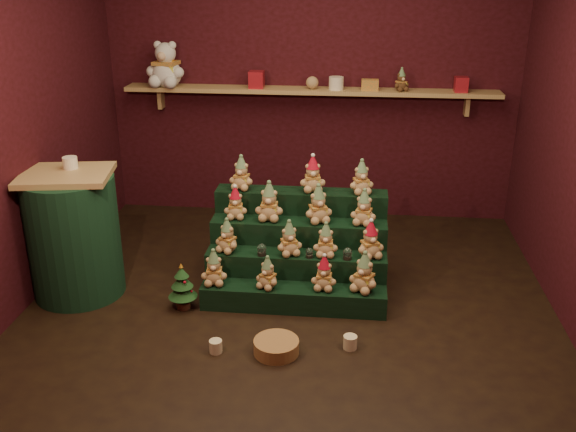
# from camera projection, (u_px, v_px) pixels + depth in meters

# --- Properties ---
(ground) EXTENTS (4.00, 4.00, 0.00)m
(ground) POSITION_uv_depth(u_px,v_px,m) (290.00, 306.00, 4.92)
(ground) COLOR black
(ground) RESTS_ON ground
(back_wall) EXTENTS (4.00, 0.10, 2.80)m
(back_wall) POSITION_uv_depth(u_px,v_px,m) (311.00, 77.00, 6.29)
(back_wall) COLOR black
(back_wall) RESTS_ON ground
(front_wall) EXTENTS (4.00, 0.10, 2.80)m
(front_wall) POSITION_uv_depth(u_px,v_px,m) (237.00, 255.00, 2.50)
(front_wall) COLOR black
(front_wall) RESTS_ON ground
(left_wall) EXTENTS (0.10, 4.00, 2.80)m
(left_wall) POSITION_uv_depth(u_px,v_px,m) (6.00, 120.00, 4.59)
(left_wall) COLOR black
(left_wall) RESTS_ON ground
(back_shelf) EXTENTS (3.60, 0.26, 0.24)m
(back_shelf) POSITION_uv_depth(u_px,v_px,m) (310.00, 91.00, 6.16)
(back_shelf) COLOR tan
(back_shelf) RESTS_ON ground
(riser_tier_front) EXTENTS (1.40, 0.22, 0.18)m
(riser_tier_front) POSITION_uv_depth(u_px,v_px,m) (293.00, 298.00, 4.85)
(riser_tier_front) COLOR black
(riser_tier_front) RESTS_ON ground
(riser_tier_midfront) EXTENTS (1.40, 0.22, 0.36)m
(riser_tier_midfront) POSITION_uv_depth(u_px,v_px,m) (296.00, 274.00, 5.02)
(riser_tier_midfront) COLOR black
(riser_tier_midfront) RESTS_ON ground
(riser_tier_midback) EXTENTS (1.40, 0.22, 0.54)m
(riser_tier_midback) POSITION_uv_depth(u_px,v_px,m) (299.00, 252.00, 5.19)
(riser_tier_midback) COLOR black
(riser_tier_midback) RESTS_ON ground
(riser_tier_back) EXTENTS (1.40, 0.22, 0.72)m
(riser_tier_back) POSITION_uv_depth(u_px,v_px,m) (301.00, 231.00, 5.36)
(riser_tier_back) COLOR black
(riser_tier_back) RESTS_ON ground
(teddy_0) EXTENTS (0.21, 0.20, 0.28)m
(teddy_0) POSITION_uv_depth(u_px,v_px,m) (214.00, 267.00, 4.82)
(teddy_0) COLOR tan
(teddy_0) RESTS_ON riser_tier_front
(teddy_1) EXTENTS (0.23, 0.22, 0.25)m
(teddy_1) POSITION_uv_depth(u_px,v_px,m) (268.00, 273.00, 4.77)
(teddy_1) COLOR tan
(teddy_1) RESTS_ON riser_tier_front
(teddy_2) EXTENTS (0.20, 0.18, 0.26)m
(teddy_2) POSITION_uv_depth(u_px,v_px,m) (324.00, 273.00, 4.75)
(teddy_2) COLOR tan
(teddy_2) RESTS_ON riser_tier_front
(teddy_3) EXTENTS (0.29, 0.28, 0.31)m
(teddy_3) POSITION_uv_depth(u_px,v_px,m) (364.00, 272.00, 4.72)
(teddy_3) COLOR tan
(teddy_3) RESTS_ON riser_tier_front
(teddy_4) EXTENTS (0.24, 0.24, 0.27)m
(teddy_4) POSITION_uv_depth(u_px,v_px,m) (227.00, 236.00, 4.94)
(teddy_4) COLOR tan
(teddy_4) RESTS_ON riser_tier_midfront
(teddy_5) EXTENTS (0.25, 0.24, 0.27)m
(teddy_5) POSITION_uv_depth(u_px,v_px,m) (289.00, 238.00, 4.89)
(teddy_5) COLOR tan
(teddy_5) RESTS_ON riser_tier_midfront
(teddy_6) EXTENTS (0.19, 0.17, 0.26)m
(teddy_6) POSITION_uv_depth(u_px,v_px,m) (326.00, 240.00, 4.87)
(teddy_6) COLOR tan
(teddy_6) RESTS_ON riser_tier_midfront
(teddy_7) EXTENTS (0.26, 0.25, 0.29)m
(teddy_7) POSITION_uv_depth(u_px,v_px,m) (370.00, 240.00, 4.84)
(teddy_7) COLOR tan
(teddy_7) RESTS_ON riser_tier_midfront
(teddy_8) EXTENTS (0.20, 0.18, 0.26)m
(teddy_8) POSITION_uv_depth(u_px,v_px,m) (235.00, 203.00, 5.10)
(teddy_8) COLOR tan
(teddy_8) RESTS_ON riser_tier_midback
(teddy_9) EXTENTS (0.22, 0.20, 0.31)m
(teddy_9) POSITION_uv_depth(u_px,v_px,m) (269.00, 201.00, 5.07)
(teddy_9) COLOR tan
(teddy_9) RESTS_ON riser_tier_midback
(teddy_10) EXTENTS (0.27, 0.26, 0.30)m
(teddy_10) POSITION_uv_depth(u_px,v_px,m) (318.00, 204.00, 5.02)
(teddy_10) COLOR tan
(teddy_10) RESTS_ON riser_tier_midback
(teddy_11) EXTENTS (0.24, 0.22, 0.28)m
(teddy_11) POSITION_uv_depth(u_px,v_px,m) (364.00, 207.00, 4.98)
(teddy_11) COLOR tan
(teddy_11) RESTS_ON riser_tier_midback
(teddy_12) EXTENTS (0.23, 0.21, 0.28)m
(teddy_12) POSITION_uv_depth(u_px,v_px,m) (241.00, 173.00, 5.21)
(teddy_12) COLOR tan
(teddy_12) RESTS_ON riser_tier_back
(teddy_13) EXTENTS (0.23, 0.22, 0.29)m
(teddy_13) POSITION_uv_depth(u_px,v_px,m) (313.00, 174.00, 5.16)
(teddy_13) COLOR tan
(teddy_13) RESTS_ON riser_tier_back
(teddy_14) EXTENTS (0.24, 0.23, 0.27)m
(teddy_14) POSITION_uv_depth(u_px,v_px,m) (361.00, 177.00, 5.12)
(teddy_14) COLOR tan
(teddy_14) RESTS_ON riser_tier_back
(snow_globe_a) EXTENTS (0.07, 0.07, 0.10)m
(snow_globe_a) POSITION_uv_depth(u_px,v_px,m) (262.00, 250.00, 4.90)
(snow_globe_a) COLOR black
(snow_globe_a) RESTS_ON riser_tier_midfront
(snow_globe_b) EXTENTS (0.06, 0.06, 0.08)m
(snow_globe_b) POSITION_uv_depth(u_px,v_px,m) (309.00, 253.00, 4.87)
(snow_globe_b) COLOR black
(snow_globe_b) RESTS_ON riser_tier_midfront
(snow_globe_c) EXTENTS (0.07, 0.07, 0.09)m
(snow_globe_c) POSITION_uv_depth(u_px,v_px,m) (347.00, 254.00, 4.84)
(snow_globe_c) COLOR black
(snow_globe_c) RESTS_ON riser_tier_midfront
(side_table) EXTENTS (0.74, 0.70, 1.00)m
(side_table) POSITION_uv_depth(u_px,v_px,m) (74.00, 235.00, 4.95)
(side_table) COLOR tan
(side_table) RESTS_ON ground
(table_ornament) EXTENTS (0.11, 0.11, 0.09)m
(table_ornament) POSITION_uv_depth(u_px,v_px,m) (70.00, 163.00, 4.83)
(table_ornament) COLOR beige
(table_ornament) RESTS_ON side_table
(mini_christmas_tree) EXTENTS (0.22, 0.22, 0.38)m
(mini_christmas_tree) POSITION_uv_depth(u_px,v_px,m) (182.00, 286.00, 4.83)
(mini_christmas_tree) COLOR #422517
(mini_christmas_tree) RESTS_ON ground
(mug_left) EXTENTS (0.09, 0.09, 0.09)m
(mug_left) POSITION_uv_depth(u_px,v_px,m) (216.00, 346.00, 4.33)
(mug_left) COLOR beige
(mug_left) RESTS_ON ground
(mug_right) EXTENTS (0.09, 0.09, 0.09)m
(mug_right) POSITION_uv_depth(u_px,v_px,m) (350.00, 342.00, 4.37)
(mug_right) COLOR beige
(mug_right) RESTS_ON ground
(wicker_basket) EXTENTS (0.32, 0.32, 0.10)m
(wicker_basket) POSITION_uv_depth(u_px,v_px,m) (276.00, 347.00, 4.32)
(wicker_basket) COLOR #99693D
(wicker_basket) RESTS_ON ground
(white_bear) EXTENTS (0.43, 0.40, 0.54)m
(white_bear) POSITION_uv_depth(u_px,v_px,m) (166.00, 58.00, 6.16)
(white_bear) COLOR silver
(white_bear) RESTS_ON back_shelf
(brown_bear) EXTENTS (0.19, 0.19, 0.21)m
(brown_bear) POSITION_uv_depth(u_px,v_px,m) (401.00, 80.00, 6.00)
(brown_bear) COLOR #53311B
(brown_bear) RESTS_ON back_shelf
(gift_tin_red_a) EXTENTS (0.14, 0.14, 0.16)m
(gift_tin_red_a) POSITION_uv_depth(u_px,v_px,m) (257.00, 80.00, 6.15)
(gift_tin_red_a) COLOR maroon
(gift_tin_red_a) RESTS_ON back_shelf
(gift_tin_cream) EXTENTS (0.14, 0.14, 0.12)m
(gift_tin_cream) POSITION_uv_depth(u_px,v_px,m) (336.00, 83.00, 6.09)
(gift_tin_cream) COLOR beige
(gift_tin_cream) RESTS_ON back_shelf
(gift_tin_red_b) EXTENTS (0.12, 0.12, 0.14)m
(gift_tin_red_b) POSITION_uv_depth(u_px,v_px,m) (461.00, 84.00, 5.97)
(gift_tin_red_b) COLOR maroon
(gift_tin_red_b) RESTS_ON back_shelf
(shelf_plush_ball) EXTENTS (0.12, 0.12, 0.12)m
(shelf_plush_ball) POSITION_uv_depth(u_px,v_px,m) (312.00, 83.00, 6.11)
(shelf_plush_ball) COLOR tan
(shelf_plush_ball) RESTS_ON back_shelf
(scarf_gift_box) EXTENTS (0.16, 0.10, 0.10)m
(scarf_gift_box) POSITION_uv_depth(u_px,v_px,m) (370.00, 85.00, 6.06)
(scarf_gift_box) COLOR orange
(scarf_gift_box) RESTS_ON back_shelf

